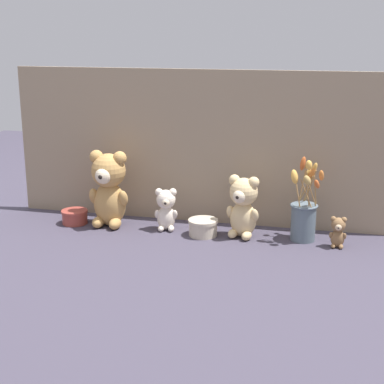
{
  "coord_description": "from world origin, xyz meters",
  "views": [
    {
      "loc": [
        0.52,
        -2.1,
        0.77
      ],
      "look_at": [
        0.0,
        0.02,
        0.16
      ],
      "focal_mm": 55.0,
      "sensor_mm": 36.0,
      "label": 1
    }
  ],
  "objects": [
    {
      "name": "teddy_bear_small",
      "position": [
        -0.11,
        0.02,
        0.09
      ],
      "size": [
        0.1,
        0.09,
        0.17
      ],
      "color": "beige",
      "rests_on": "ground"
    },
    {
      "name": "decorative_tin_tall",
      "position": [
        -0.49,
        0.01,
        0.03
      ],
      "size": [
        0.11,
        0.11,
        0.06
      ],
      "color": "#993D33",
      "rests_on": "ground"
    },
    {
      "name": "teddy_bear_medium",
      "position": [
        0.2,
        0.01,
        0.13
      ],
      "size": [
        0.13,
        0.12,
        0.24
      ],
      "color": "#DBBC84",
      "rests_on": "ground"
    },
    {
      "name": "teddy_bear_large",
      "position": [
        -0.34,
        0.02,
        0.16
      ],
      "size": [
        0.16,
        0.16,
        0.31
      ],
      "color": "tan",
      "rests_on": "ground"
    },
    {
      "name": "ground_plane",
      "position": [
        0.0,
        0.0,
        0.0
      ],
      "size": [
        4.0,
        4.0,
        0.0
      ],
      "primitive_type": "plane",
      "color": "#3D3847"
    },
    {
      "name": "decorative_tin_short",
      "position": [
        0.05,
        -0.01,
        0.03
      ],
      "size": [
        0.11,
        0.11,
        0.06
      ],
      "color": "beige",
      "rests_on": "ground"
    },
    {
      "name": "flower_vase",
      "position": [
        0.43,
        0.03,
        0.1
      ],
      "size": [
        0.13,
        0.15,
        0.32
      ],
      "color": "slate",
      "rests_on": "ground"
    },
    {
      "name": "backdrop_wall",
      "position": [
        0.0,
        0.17,
        0.31
      ],
      "size": [
        1.57,
        0.02,
        0.62
      ],
      "color": "gray",
      "rests_on": "ground"
    },
    {
      "name": "teddy_bear_tiny",
      "position": [
        0.55,
        -0.02,
        0.06
      ],
      "size": [
        0.06,
        0.06,
        0.12
      ],
      "color": "olive",
      "rests_on": "ground"
    }
  ]
}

